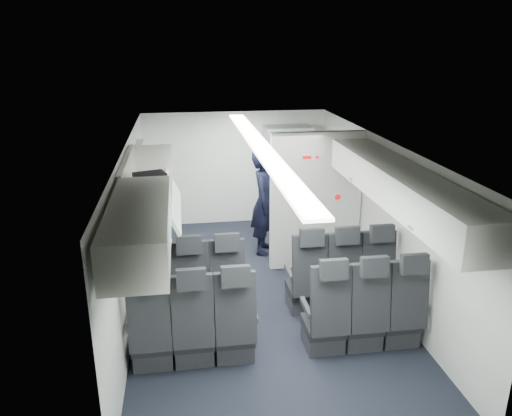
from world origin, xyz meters
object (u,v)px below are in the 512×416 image
object	(u,v)px
seat_row_front	(267,286)
flight_attendant	(264,202)
galley_unit	(287,176)
boarding_door	(144,202)
carry_on_bag	(150,182)
seat_row_mid	(281,323)

from	to	relation	value
seat_row_front	flight_attendant	distance (m)	2.09
galley_unit	boarding_door	size ratio (longest dim) A/B	1.02
galley_unit	carry_on_bag	bearing A→B (deg)	-127.82
seat_row_front	seat_row_mid	xyz separation A→B (m)	(0.00, -0.90, 0.00)
seat_row_front	galley_unit	bearing A→B (deg)	73.72
boarding_door	flight_attendant	xyz separation A→B (m)	(1.94, -0.07, -0.08)
carry_on_bag	galley_unit	bearing A→B (deg)	34.17
seat_row_mid	galley_unit	world-z (taller)	galley_unit
carry_on_bag	seat_row_front	bearing A→B (deg)	-27.52
seat_row_front	flight_attendant	world-z (taller)	flight_attendant
galley_unit	seat_row_mid	bearing A→B (deg)	-102.88
galley_unit	carry_on_bag	xyz separation A→B (m)	(-2.34, -3.02, 0.84)
boarding_door	seat_row_front	bearing A→B (deg)	-51.84
seat_row_front	galley_unit	size ratio (longest dim) A/B	1.75
seat_row_mid	boarding_door	size ratio (longest dim) A/B	1.79
flight_attendant	carry_on_bag	world-z (taller)	carry_on_bag
seat_row_front	boarding_door	xyz separation A→B (m)	(-1.64, 2.09, 0.55)
seat_row_mid	carry_on_bag	xyz separation A→B (m)	(-1.39, 1.13, 1.39)
seat_row_front	seat_row_mid	bearing A→B (deg)	-90.00
galley_unit	carry_on_bag	size ratio (longest dim) A/B	5.22
seat_row_front	seat_row_mid	world-z (taller)	same
seat_row_mid	flight_attendant	xyz separation A→B (m)	(0.30, 2.91, 0.47)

